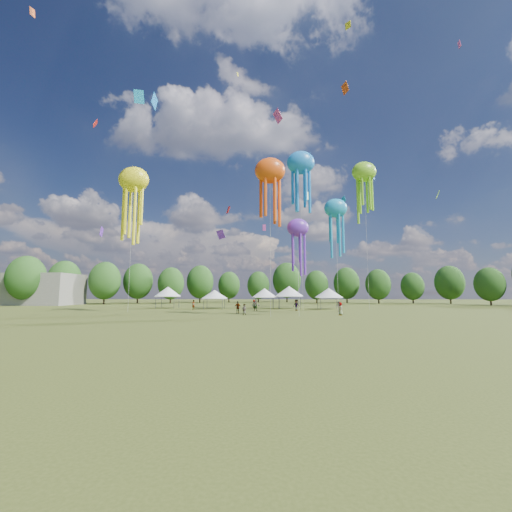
{
  "coord_description": "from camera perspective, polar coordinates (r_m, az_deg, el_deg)",
  "views": [
    {
      "loc": [
        -2.61,
        -10.52,
        3.06
      ],
      "look_at": [
        -3.3,
        15.0,
        6.0
      ],
      "focal_mm": 22.61,
      "sensor_mm": 36.0,
      "label": 1
    }
  ],
  "objects": [
    {
      "name": "ground",
      "position": [
        11.26,
        16.1,
        -22.09
      ],
      "size": [
        300.0,
        300.0,
        0.0
      ],
      "primitive_type": "plane",
      "color": "#384416",
      "rests_on": "ground"
    },
    {
      "name": "spectator_near",
      "position": [
        45.54,
        -2.11,
        -9.44
      ],
      "size": [
        0.92,
        0.84,
        1.54
      ],
      "primitive_type": "imported",
      "rotation": [
        0.0,
        0.0,
        2.73
      ],
      "color": "gray",
      "rests_on": "ground"
    },
    {
      "name": "spectators_far",
      "position": [
        55.58,
        3.73,
        -8.79
      ],
      "size": [
        26.09,
        24.1,
        1.92
      ],
      "color": "gray",
      "rests_on": "ground"
    },
    {
      "name": "festival_tents",
      "position": [
        64.08,
        -0.41,
        -6.47
      ],
      "size": [
        37.14,
        9.2,
        4.41
      ],
      "color": "#47474C",
      "rests_on": "ground"
    },
    {
      "name": "show_kites",
      "position": [
        55.47,
        3.43,
        11.69
      ],
      "size": [
        46.22,
        23.01,
        29.03
      ],
      "color": "#EA4D0E",
      "rests_on": "ground"
    },
    {
      "name": "small_kites",
      "position": [
        59.25,
        5.29,
        21.39
      ],
      "size": [
        72.33,
        65.78,
        44.02
      ],
      "color": "#EA4D0E",
      "rests_on": "ground"
    },
    {
      "name": "treeline",
      "position": [
        73.13,
        0.57,
        -3.84
      ],
      "size": [
        201.57,
        95.24,
        13.43
      ],
      "color": "#38281C",
      "rests_on": "ground"
    }
  ]
}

